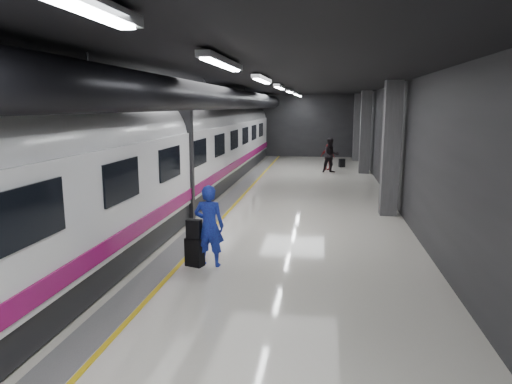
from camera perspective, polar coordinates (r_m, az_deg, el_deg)
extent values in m
plane|color=beige|center=(14.45, -1.08, -4.02)|extent=(40.00, 40.00, 0.00)
cube|color=black|center=(14.00, -1.15, 14.09)|extent=(10.00, 40.00, 0.02)
cube|color=#28282B|center=(33.89, 4.58, 8.25)|extent=(10.00, 0.02, 4.50)
cube|color=#28282B|center=(15.67, -19.52, 4.89)|extent=(0.02, 40.00, 4.50)
cube|color=#28282B|center=(14.11, 19.40, 4.32)|extent=(0.02, 40.00, 4.50)
cube|color=slate|center=(14.73, -6.28, -3.78)|extent=(0.65, 39.80, 0.01)
cube|color=yellow|center=(14.63, -4.76, -3.84)|extent=(0.10, 39.80, 0.01)
cylinder|color=black|center=(14.25, -6.41, 11.76)|extent=(0.80, 38.00, 0.80)
cube|color=silver|center=(8.00, -4.20, 15.92)|extent=(0.22, 2.60, 0.10)
cube|color=silver|center=(12.92, 0.79, 13.94)|extent=(0.22, 2.60, 0.10)
cube|color=silver|center=(17.88, 3.00, 13.02)|extent=(0.22, 2.60, 0.10)
cube|color=silver|center=(22.86, 4.24, 12.49)|extent=(0.22, 2.60, 0.10)
cube|color=silver|center=(27.84, 5.03, 12.15)|extent=(0.22, 2.60, 0.10)
cube|color=silver|center=(31.84, 5.48, 11.95)|extent=(0.22, 2.60, 0.10)
cube|color=#515154|center=(16.00, 16.49, 5.17)|extent=(0.55, 0.55, 4.50)
cube|color=#515154|center=(25.91, 13.49, 7.26)|extent=(0.55, 0.55, 4.50)
cube|color=#515154|center=(31.89, 12.59, 7.88)|extent=(0.55, 0.55, 4.50)
cube|color=black|center=(15.23, -13.24, -2.18)|extent=(2.80, 38.00, 0.60)
cube|color=white|center=(14.99, -13.47, 3.04)|extent=(2.90, 38.00, 2.20)
cylinder|color=white|center=(14.90, -13.63, 6.67)|extent=(2.80, 38.00, 2.80)
cube|color=#8B0C56|center=(14.63, -7.99, -0.12)|extent=(0.04, 38.00, 0.35)
cube|color=black|center=(14.96, -13.51, 3.99)|extent=(3.05, 0.25, 3.80)
cube|color=black|center=(7.25, -26.32, -2.51)|extent=(0.05, 1.60, 0.85)
cube|color=black|center=(9.81, -16.40, 1.36)|extent=(0.05, 1.60, 0.85)
cube|color=black|center=(12.57, -10.70, 3.57)|extent=(0.05, 1.60, 0.85)
cube|color=black|center=(15.42, -7.05, 4.96)|extent=(0.05, 1.60, 0.85)
cube|color=black|center=(18.31, -4.54, 5.90)|extent=(0.05, 1.60, 0.85)
cube|color=black|center=(21.24, -2.72, 6.58)|extent=(0.05, 1.60, 0.85)
cube|color=black|center=(24.18, -1.33, 7.08)|extent=(0.05, 1.60, 0.85)
cube|color=black|center=(27.14, -0.25, 7.48)|extent=(0.05, 1.60, 0.85)
cube|color=black|center=(30.10, 0.63, 7.79)|extent=(0.05, 1.60, 0.85)
imported|color=blue|center=(10.57, -5.87, -4.23)|extent=(0.71, 0.48, 1.91)
cube|color=black|center=(10.77, -7.66, -7.44)|extent=(0.47, 0.38, 0.67)
cube|color=black|center=(10.59, -7.77, -4.62)|extent=(0.36, 0.23, 0.44)
imported|color=black|center=(25.84, 9.32, 4.55)|extent=(1.12, 0.99, 1.94)
imported|color=maroon|center=(27.00, 8.93, 4.35)|extent=(0.95, 0.72, 1.50)
cube|color=black|center=(28.37, 10.68, 3.59)|extent=(0.40, 0.33, 0.51)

